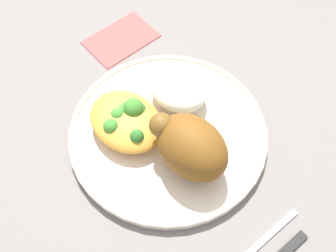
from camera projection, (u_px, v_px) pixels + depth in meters
ground_plane at (168, 136)px, 0.60m from camera, size 2.00×2.00×0.00m
plate at (168, 133)px, 0.60m from camera, size 0.29×0.29×0.02m
roasted_chicken at (190, 146)px, 0.53m from camera, size 0.11×0.08×0.08m
rice_pile at (179, 89)px, 0.60m from camera, size 0.09×0.08×0.04m
mac_cheese_with_broccoli at (127, 120)px, 0.58m from camera, size 0.11×0.09×0.05m
fork at (252, 250)px, 0.51m from camera, size 0.03×0.14×0.01m
napkin at (121, 39)px, 0.70m from camera, size 0.08×0.12×0.00m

